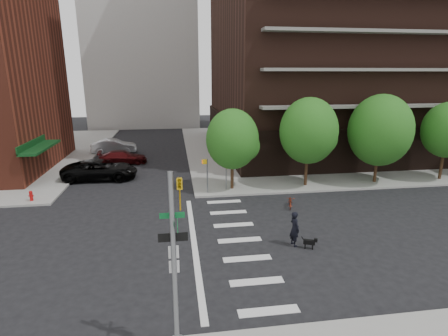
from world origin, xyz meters
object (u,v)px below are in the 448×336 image
object	(u,v)px
parked_car_black	(100,170)
parked_car_silver	(114,146)
fire_hydrant	(31,195)
dog_walker	(295,229)
traffic_signal	(176,279)
parked_car_maroon	(123,157)
scooter	(290,202)

from	to	relation	value
parked_car_black	parked_car_silver	bearing A→B (deg)	4.63
fire_hydrant	dog_walker	xyz separation A→B (m)	(16.24, -8.77, 0.40)
traffic_signal	dog_walker	xyz separation A→B (m)	(6.21, 6.52, -1.75)
traffic_signal	parked_car_silver	xyz separation A→B (m)	(-6.74, 30.91, -1.88)
fire_hydrant	parked_car_maroon	bearing A→B (deg)	64.60
parked_car_black	scooter	size ratio (longest dim) A/B	4.08
parked_car_maroon	scooter	size ratio (longest dim) A/B	3.13
parked_car_silver	traffic_signal	bearing A→B (deg)	-172.34
traffic_signal	scooter	xyz separation A→B (m)	(7.82, 11.85, -2.30)
parked_car_silver	scooter	size ratio (longest dim) A/B	3.28
traffic_signal	dog_walker	size ratio (longest dim) A/B	3.15
traffic_signal	fire_hydrant	world-z (taller)	traffic_signal
scooter	fire_hydrant	bearing A→B (deg)	-173.29
traffic_signal	parked_car_maroon	xyz separation A→B (m)	(-5.09, 25.71, -2.01)
fire_hydrant	traffic_signal	bearing A→B (deg)	-56.74
parked_car_maroon	parked_car_silver	bearing A→B (deg)	13.14
traffic_signal	parked_car_maroon	size ratio (longest dim) A/B	1.27
scooter	dog_walker	bearing A→B (deg)	-89.14
parked_car_black	dog_walker	world-z (taller)	dog_walker
scooter	dog_walker	size ratio (longest dim) A/B	0.79
parked_car_maroon	fire_hydrant	bearing A→B (deg)	150.09
parked_car_maroon	parked_car_silver	world-z (taller)	parked_car_silver
parked_car_black	dog_walker	xyz separation A→B (m)	(12.48, -13.91, 0.09)
traffic_signal	parked_car_maroon	bearing A→B (deg)	101.19
traffic_signal	parked_car_silver	bearing A→B (deg)	102.31
fire_hydrant	parked_car_black	size ratio (longest dim) A/B	0.12
fire_hydrant	parked_car_silver	bearing A→B (deg)	78.11
traffic_signal	parked_car_black	distance (m)	21.45
scooter	parked_car_silver	bearing A→B (deg)	145.01
traffic_signal	dog_walker	distance (m)	9.17
fire_hydrant	parked_car_maroon	distance (m)	11.53
traffic_signal	parked_car_maroon	world-z (taller)	traffic_signal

